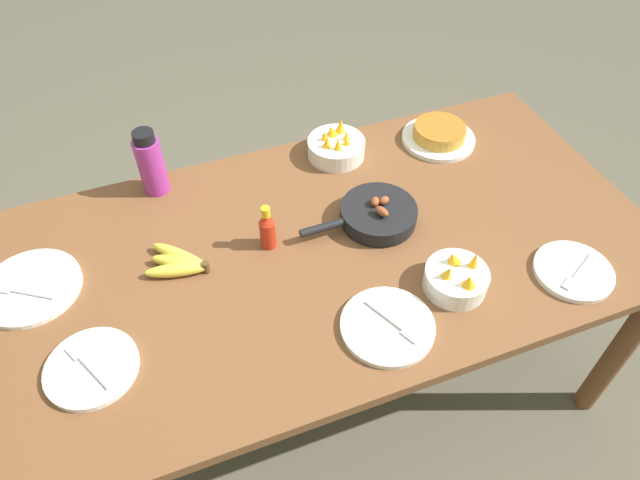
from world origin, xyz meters
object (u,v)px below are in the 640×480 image
(banana_bunch, at_px, (180,263))
(frittata_plate_center, at_px, (439,135))
(fruit_bowl_citrus, at_px, (456,278))
(water_bottle, at_px, (151,163))
(skillet, at_px, (377,215))
(hot_sauce_bottle, at_px, (267,229))
(fruit_bowl_mango, at_px, (336,146))
(empty_plate_mid_edge, at_px, (92,368))
(empty_plate_far_left, at_px, (573,271))
(empty_plate_near_front, at_px, (31,288))
(empty_plate_far_right, at_px, (388,326))

(banana_bunch, height_order, frittata_plate_center, frittata_plate_center)
(fruit_bowl_citrus, distance_m, water_bottle, 0.94)
(skillet, relative_size, hot_sauce_bottle, 2.45)
(fruit_bowl_mango, bearing_deg, empty_plate_mid_edge, -147.13)
(empty_plate_mid_edge, distance_m, fruit_bowl_mango, 0.99)
(empty_plate_far_left, relative_size, fruit_bowl_citrus, 1.27)
(hot_sauce_bottle, bearing_deg, fruit_bowl_citrus, -37.47)
(frittata_plate_center, bearing_deg, banana_bunch, -165.04)
(water_bottle, bearing_deg, empty_plate_near_front, -143.81)
(empty_plate_mid_edge, bearing_deg, skillet, 14.27)
(hot_sauce_bottle, bearing_deg, banana_bunch, 178.96)
(frittata_plate_center, bearing_deg, empty_plate_mid_edge, -157.68)
(water_bottle, bearing_deg, empty_plate_far_left, -36.61)
(empty_plate_near_front, bearing_deg, water_bottle, 36.19)
(empty_plate_far_right, distance_m, fruit_bowl_mango, 0.69)
(empty_plate_near_front, height_order, empty_plate_mid_edge, same)
(frittata_plate_center, xyz_separation_m, empty_plate_far_right, (-0.48, -0.62, -0.02))
(empty_plate_far_right, bearing_deg, empty_plate_far_left, -1.77)
(water_bottle, bearing_deg, empty_plate_far_right, -58.18)
(empty_plate_near_front, xyz_separation_m, fruit_bowl_citrus, (1.04, -0.38, 0.03))
(empty_plate_far_right, height_order, water_bottle, water_bottle)
(skillet, relative_size, fruit_bowl_mango, 1.89)
(empty_plate_near_front, xyz_separation_m, fruit_bowl_mango, (0.95, 0.23, 0.03))
(skillet, bearing_deg, empty_plate_near_front, -6.32)
(empty_plate_far_right, bearing_deg, hot_sauce_bottle, 117.33)
(empty_plate_far_right, distance_m, fruit_bowl_citrus, 0.23)
(empty_plate_near_front, xyz_separation_m, water_bottle, (0.38, 0.28, 0.09))
(frittata_plate_center, xyz_separation_m, fruit_bowl_citrus, (-0.26, -0.57, 0.01))
(fruit_bowl_citrus, bearing_deg, fruit_bowl_mango, 98.14)
(empty_plate_far_right, xyz_separation_m, fruit_bowl_citrus, (0.22, 0.06, 0.03))
(empty_plate_far_left, bearing_deg, hot_sauce_bottle, 152.11)
(frittata_plate_center, bearing_deg, fruit_bowl_citrus, -114.82)
(banana_bunch, xyz_separation_m, empty_plate_far_right, (0.44, -0.38, -0.01))
(frittata_plate_center, relative_size, hot_sauce_bottle, 1.70)
(empty_plate_mid_edge, distance_m, hot_sauce_bottle, 0.56)
(water_bottle, xyz_separation_m, hot_sauce_bottle, (0.25, -0.34, -0.04))
(empty_plate_mid_edge, bearing_deg, fruit_bowl_citrus, -5.19)
(empty_plate_far_left, distance_m, fruit_bowl_citrus, 0.33)
(empty_plate_far_right, bearing_deg, banana_bunch, 139.53)
(banana_bunch, distance_m, empty_plate_far_right, 0.58)
(banana_bunch, xyz_separation_m, empty_plate_far_left, (0.98, -0.39, -0.01))
(frittata_plate_center, height_order, fruit_bowl_mango, fruit_bowl_mango)
(frittata_plate_center, bearing_deg, fruit_bowl_mango, 171.73)
(skillet, bearing_deg, banana_bunch, -3.62)
(water_bottle, bearing_deg, frittata_plate_center, -5.72)
(empty_plate_near_front, distance_m, empty_plate_far_right, 0.93)
(empty_plate_far_right, xyz_separation_m, hot_sauce_bottle, (-0.19, 0.37, 0.05))
(fruit_bowl_mango, xyz_separation_m, hot_sauce_bottle, (-0.32, -0.30, 0.03))
(frittata_plate_center, bearing_deg, hot_sauce_bottle, -159.57)
(empty_plate_far_right, bearing_deg, empty_plate_near_front, 151.87)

